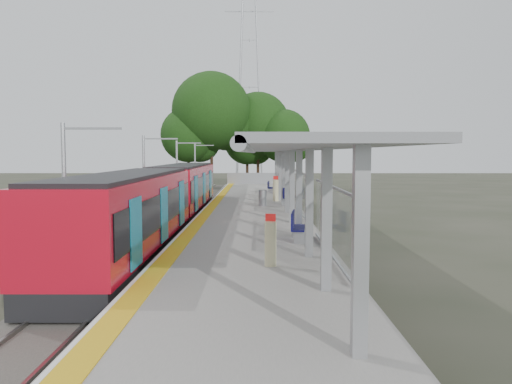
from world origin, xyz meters
TOP-DOWN VIEW (x-y plane):
  - ground at (0.00, 0.00)m, footprint 200.00×200.00m
  - trackbed at (-4.50, 20.00)m, footprint 3.00×70.00m
  - platform at (0.00, 20.00)m, footprint 6.00×50.00m
  - tactile_strip at (-2.55, 20.00)m, footprint 0.60×50.00m
  - end_fence at (0.00, 44.95)m, footprint 6.00×0.10m
  - train at (-4.50, 15.38)m, footprint 2.74×27.60m
  - canopy at (1.61, 16.19)m, footprint 3.27×38.00m
  - pylon at (-1.00, 73.00)m, footprint 8.00×4.00m
  - tree_cluster at (-2.69, 52.28)m, footprint 18.32×11.80m
  - catenary_masts at (-6.22, 19.00)m, footprint 2.08×48.16m
  - bench_near at (1.81, 8.95)m, footprint 0.70×1.69m
  - bench_mid at (2.30, 22.36)m, footprint 0.89×1.77m
  - bench_far at (1.38, 32.48)m, footprint 0.57×1.45m
  - info_pillar_near at (0.71, 4.64)m, footprint 0.35×0.35m
  - info_pillar_far at (1.62, 24.96)m, footprint 0.40×0.40m
  - litter_bin at (0.66, 21.60)m, footprint 0.59×0.59m

SIDE VIEW (x-z plane):
  - ground at x=0.00m, z-range 0.00..0.00m
  - trackbed at x=-4.50m, z-range 0.00..0.24m
  - platform at x=0.00m, z-range 0.00..1.00m
  - tactile_strip at x=-2.55m, z-range 1.00..1.02m
  - bench_far at x=1.38m, z-range 1.03..2.00m
  - litter_bin at x=0.66m, z-range 1.00..2.02m
  - bench_near at x=1.81m, z-range 1.03..2.15m
  - end_fence at x=0.00m, z-range 1.00..2.20m
  - bench_mid at x=2.30m, z-range 1.03..2.19m
  - info_pillar_near at x=0.71m, z-range 0.90..2.46m
  - info_pillar_far at x=1.62m, z-range 0.88..2.65m
  - train at x=-4.50m, z-range 0.24..3.86m
  - catenary_masts at x=-6.22m, z-range 0.21..5.61m
  - canopy at x=1.61m, z-range 2.37..6.03m
  - tree_cluster at x=-2.69m, z-range 0.88..15.14m
  - pylon at x=-1.00m, z-range 0.00..38.00m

